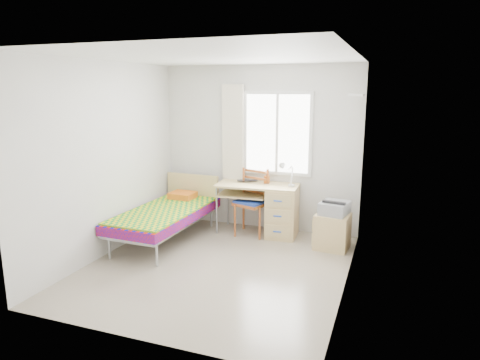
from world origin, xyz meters
name	(u,v)px	position (x,y,z in m)	size (l,w,h in m)	color
floor	(217,266)	(0.00, 0.00, 0.00)	(3.50, 3.50, 0.00)	#BCAD93
ceiling	(215,56)	(0.00, 0.00, 2.60)	(3.50, 3.50, 0.00)	white
wall_back	(259,148)	(0.00, 1.75, 1.30)	(3.20, 3.20, 0.00)	silver
wall_left	(107,160)	(-1.60, 0.00, 1.30)	(3.50, 3.50, 0.00)	silver
wall_right	(351,176)	(1.60, 0.00, 1.30)	(3.50, 3.50, 0.00)	silver
window	(277,134)	(0.30, 1.73, 1.55)	(1.10, 0.04, 1.30)	white
curtain	(233,138)	(-0.42, 1.68, 1.45)	(0.35, 0.05, 1.70)	#FAEFCF
floating_shelf	(356,95)	(1.49, 1.40, 2.15)	(0.20, 0.32, 0.03)	white
bed	(167,213)	(-1.09, 0.68, 0.41)	(0.97, 1.98, 0.84)	#9A9EA2
desk	(278,209)	(0.41, 1.43, 0.43)	(1.29, 0.66, 0.78)	tan
chair	(253,198)	(0.02, 1.39, 0.57)	(0.55, 0.55, 1.02)	brown
cabinet	(332,231)	(1.28, 1.15, 0.25)	(0.51, 0.46, 0.50)	tan
printer	(335,208)	(1.30, 1.19, 0.60)	(0.43, 0.48, 0.18)	gray
laptop	(248,181)	(-0.12, 1.52, 0.80)	(0.32, 0.21, 0.03)	black
pen_cup	(267,180)	(0.18, 1.57, 0.84)	(0.09, 0.09, 0.11)	orange
task_lamp	(286,172)	(0.55, 1.35, 1.03)	(0.22, 0.31, 0.39)	white
book	(244,195)	(-0.15, 1.47, 0.59)	(0.19, 0.25, 0.02)	gray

